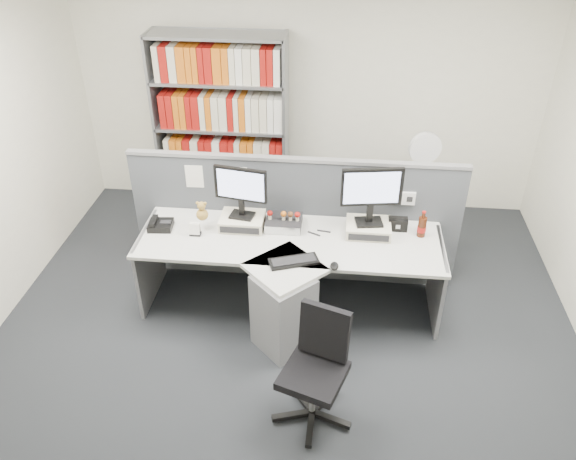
# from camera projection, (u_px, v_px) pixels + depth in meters

# --- Properties ---
(ground) EXTENTS (5.50, 5.50, 0.00)m
(ground) POSITION_uv_depth(u_px,v_px,m) (280.00, 370.00, 4.62)
(ground) COLOR #2B2E33
(ground) RESTS_ON ground
(room_shell) EXTENTS (5.04, 5.54, 2.72)m
(room_shell) POSITION_uv_depth(u_px,v_px,m) (278.00, 171.00, 3.63)
(room_shell) COLOR white
(room_shell) RESTS_ON ground
(partition) EXTENTS (3.00, 0.08, 1.27)m
(partition) POSITION_uv_depth(u_px,v_px,m) (295.00, 219.00, 5.30)
(partition) COLOR #4A4E54
(partition) RESTS_ON ground
(desk) EXTENTS (2.60, 1.20, 0.72)m
(desk) POSITION_uv_depth(u_px,v_px,m) (287.00, 279.00, 4.86)
(desk) COLOR silver
(desk) RESTS_ON ground
(monitor_riser_left) EXTENTS (0.38, 0.31, 0.10)m
(monitor_riser_left) POSITION_uv_depth(u_px,v_px,m) (242.00, 221.00, 5.04)
(monitor_riser_left) COLOR beige
(monitor_riser_left) RESTS_ON desk
(monitor_riser_right) EXTENTS (0.38, 0.31, 0.10)m
(monitor_riser_right) POSITION_uv_depth(u_px,v_px,m) (368.00, 228.00, 4.95)
(monitor_riser_right) COLOR beige
(monitor_riser_right) RESTS_ON desk
(monitor_left) EXTENTS (0.46, 0.18, 0.47)m
(monitor_left) POSITION_uv_depth(u_px,v_px,m) (241.00, 188.00, 4.86)
(monitor_left) COLOR black
(monitor_left) RESTS_ON monitor_riser_left
(monitor_right) EXTENTS (0.51, 0.20, 0.52)m
(monitor_right) POSITION_uv_depth(u_px,v_px,m) (372.00, 191.00, 4.75)
(monitor_right) COLOR black
(monitor_right) RESTS_ON monitor_riser_right
(desktop_pc) EXTENTS (0.31, 0.28, 0.08)m
(desktop_pc) POSITION_uv_depth(u_px,v_px,m) (284.00, 223.00, 5.04)
(desktop_pc) COLOR black
(desktop_pc) RESTS_ON desk
(figurines) EXTENTS (0.29, 0.05, 0.09)m
(figurines) POSITION_uv_depth(u_px,v_px,m) (285.00, 215.00, 4.97)
(figurines) COLOR beige
(figurines) RESTS_ON desktop_pc
(keyboard) EXTENTS (0.42, 0.28, 0.03)m
(keyboard) POSITION_uv_depth(u_px,v_px,m) (294.00, 261.00, 4.61)
(keyboard) COLOR black
(keyboard) RESTS_ON desk
(mouse) EXTENTS (0.07, 0.11, 0.04)m
(mouse) POSITION_uv_depth(u_px,v_px,m) (334.00, 266.00, 4.54)
(mouse) COLOR black
(mouse) RESTS_ON desk
(desk_phone) EXTENTS (0.22, 0.20, 0.09)m
(desk_phone) POSITION_uv_depth(u_px,v_px,m) (160.00, 225.00, 5.03)
(desk_phone) COLOR black
(desk_phone) RESTS_ON desk
(desk_calendar) EXTENTS (0.10, 0.07, 0.12)m
(desk_calendar) POSITION_uv_depth(u_px,v_px,m) (195.00, 230.00, 4.93)
(desk_calendar) COLOR black
(desk_calendar) RESTS_ON desk
(plush_toy) EXTENTS (0.10, 0.10, 0.18)m
(plush_toy) POSITION_uv_depth(u_px,v_px,m) (202.00, 212.00, 4.93)
(plush_toy) COLOR olive
(plush_toy) RESTS_ON monitor_riser_left
(speaker) EXTENTS (0.17, 0.09, 0.11)m
(speaker) POSITION_uv_depth(u_px,v_px,m) (398.00, 224.00, 4.99)
(speaker) COLOR black
(speaker) RESTS_ON desk
(cola_bottle) EXTENTS (0.07, 0.07, 0.24)m
(cola_bottle) POSITION_uv_depth(u_px,v_px,m) (422.00, 227.00, 4.89)
(cola_bottle) COLOR #3F190A
(cola_bottle) RESTS_ON desk
(shelving_unit) EXTENTS (1.41, 0.40, 2.00)m
(shelving_unit) POSITION_uv_depth(u_px,v_px,m) (222.00, 130.00, 6.19)
(shelving_unit) COLOR gray
(shelving_unit) RESTS_ON ground
(filing_cabinet) EXTENTS (0.45, 0.61, 0.70)m
(filing_cabinet) POSITION_uv_depth(u_px,v_px,m) (416.00, 212.00, 5.98)
(filing_cabinet) COLOR gray
(filing_cabinet) RESTS_ON ground
(desk_fan) EXTENTS (0.32, 0.19, 0.54)m
(desk_fan) POSITION_uv_depth(u_px,v_px,m) (424.00, 152.00, 5.60)
(desk_fan) COLOR white
(desk_fan) RESTS_ON filing_cabinet
(office_chair) EXTENTS (0.58, 0.58, 0.88)m
(office_chair) POSITION_uv_depth(u_px,v_px,m) (317.00, 364.00, 4.03)
(office_chair) COLOR silver
(office_chair) RESTS_ON ground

